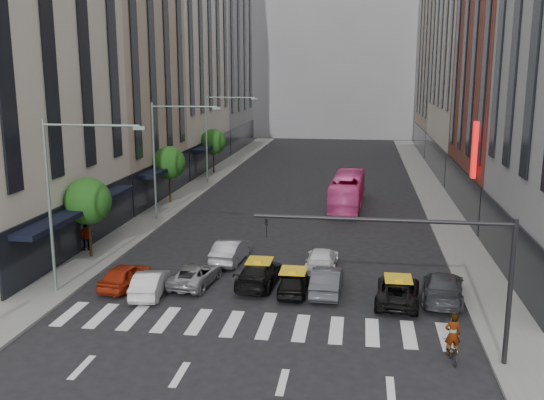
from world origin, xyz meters
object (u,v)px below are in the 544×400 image
at_px(streetlamp_far, 215,127).
at_px(streetlamp_near, 65,183).
at_px(pedestrian_far, 86,237).
at_px(car_red, 125,276).
at_px(taxi_left, 260,273).
at_px(streetlamp_mid, 166,146).
at_px(motorcycle, 452,352).
at_px(taxi_center, 293,282).
at_px(car_white_front, 150,283).
at_px(bus, 347,191).

bearing_deg(streetlamp_far, streetlamp_near, -90.00).
bearing_deg(pedestrian_far, car_red, 99.39).
xyz_separation_m(car_red, taxi_left, (7.11, 1.36, 0.03)).
height_order(taxi_left, pedestrian_far, pedestrian_far).
distance_m(streetlamp_mid, taxi_left, 17.08).
bearing_deg(car_red, streetlamp_mid, -73.85).
bearing_deg(motorcycle, car_red, -28.33).
distance_m(streetlamp_mid, car_red, 15.69).
bearing_deg(car_red, taxi_left, -162.12).
distance_m(streetlamp_mid, streetlamp_far, 16.00).
bearing_deg(taxi_center, car_white_front, 9.09).
bearing_deg(motorcycle, taxi_left, -47.09).
bearing_deg(car_red, bus, -110.65).
bearing_deg(streetlamp_near, motorcycle, -14.50).
xyz_separation_m(streetlamp_near, motorcycle, (18.55, -4.80, -5.51)).
xyz_separation_m(streetlamp_far, car_white_front, (4.05, -31.50, -5.25)).
bearing_deg(car_white_front, motorcycle, 153.74).
height_order(taxi_left, taxi_center, taxi_left).
distance_m(streetlamp_near, taxi_left, 11.13).
bearing_deg(taxi_left, taxi_center, 157.79).
bearing_deg(taxi_center, bus, -96.76).
xyz_separation_m(taxi_left, motorcycle, (9.11, -7.55, -0.29)).
bearing_deg(streetlamp_near, car_red, 30.93).
xyz_separation_m(car_white_front, bus, (9.61, 22.47, 0.78)).
bearing_deg(pedestrian_far, streetlamp_far, -126.91).
bearing_deg(motorcycle, car_white_front, -27.49).
bearing_deg(streetlamp_near, pedestrian_far, 109.70).
distance_m(car_white_front, motorcycle, 15.43).
distance_m(streetlamp_far, car_red, 31.14).
bearing_deg(motorcycle, streetlamp_far, -70.67).
distance_m(streetlamp_far, car_white_front, 32.19).
bearing_deg(bus, car_white_front, 69.61).
distance_m(taxi_left, pedestrian_far, 12.78).
relative_size(car_red, taxi_left, 0.82).
bearing_deg(taxi_left, motorcycle, 145.22).
xyz_separation_m(streetlamp_mid, pedestrian_far, (-2.56, -8.86, -4.84)).
bearing_deg(car_white_front, pedestrian_far, -51.32).
distance_m(streetlamp_far, taxi_left, 31.17).
xyz_separation_m(motorcycle, pedestrian_far, (-21.11, 11.93, 0.66)).
distance_m(car_red, car_white_front, 1.94).
height_order(car_white_front, taxi_left, taxi_left).
xyz_separation_m(taxi_center, bus, (2.27, 21.21, 0.81)).
bearing_deg(streetlamp_mid, streetlamp_near, -90.00).
distance_m(streetlamp_near, taxi_center, 12.68).
height_order(streetlamp_near, motorcycle, streetlamp_near).
bearing_deg(car_white_front, bus, -119.36).
bearing_deg(pedestrian_far, car_white_front, 103.84).
distance_m(streetlamp_near, car_white_front, 6.66).
xyz_separation_m(streetlamp_far, pedestrian_far, (-2.56, -24.86, -4.84)).
xyz_separation_m(bus, pedestrian_far, (-16.22, -15.83, -0.37)).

